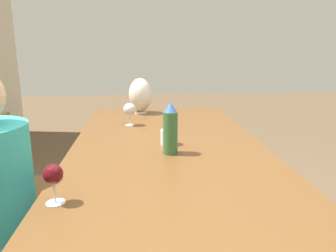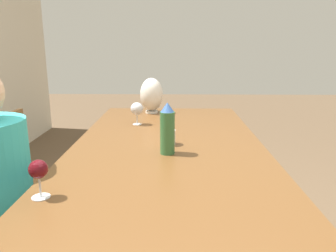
{
  "view_description": "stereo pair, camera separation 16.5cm",
  "coord_description": "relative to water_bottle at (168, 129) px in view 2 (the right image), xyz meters",
  "views": [
    {
      "loc": [
        -1.41,
        0.13,
        1.28
      ],
      "look_at": [
        0.19,
        0.0,
        0.87
      ],
      "focal_mm": 35.0,
      "sensor_mm": 36.0,
      "label": 1
    },
    {
      "loc": [
        -1.41,
        -0.03,
        1.28
      ],
      "look_at": [
        0.19,
        0.0,
        0.87
      ],
      "focal_mm": 35.0,
      "sensor_mm": 36.0,
      "label": 2
    }
  ],
  "objects": [
    {
      "name": "dining_table",
      "position": [
        -0.05,
        0.0,
        -0.19
      ],
      "size": [
        2.32,
        0.98,
        0.77
      ],
      "color": "brown",
      "rests_on": "ground_plane"
    },
    {
      "name": "water_bottle",
      "position": [
        0.0,
        0.0,
        0.0
      ],
      "size": [
        0.07,
        0.07,
        0.24
      ],
      "color": "#336638",
      "rests_on": "dining_table"
    },
    {
      "name": "water_tumbler",
      "position": [
        0.14,
        -0.0,
        -0.08
      ],
      "size": [
        0.08,
        0.08,
        0.08
      ],
      "color": "silver",
      "rests_on": "dining_table"
    },
    {
      "name": "vase",
      "position": [
        0.93,
        0.14,
        0.02
      ],
      "size": [
        0.17,
        0.17,
        0.26
      ],
      "color": "silver",
      "rests_on": "dining_table"
    },
    {
      "name": "wine_glass_2",
      "position": [
        0.57,
        0.21,
        -0.02
      ],
      "size": [
        0.08,
        0.08,
        0.14
      ],
      "color": "silver",
      "rests_on": "dining_table"
    },
    {
      "name": "wine_glass_3",
      "position": [
        -0.47,
        0.42,
        -0.02
      ],
      "size": [
        0.06,
        0.06,
        0.13
      ],
      "color": "silver",
      "rests_on": "dining_table"
    },
    {
      "name": "chair_far",
      "position": [
        0.34,
        0.81,
        -0.41
      ],
      "size": [
        0.44,
        0.44,
        0.88
      ],
      "color": "brown",
      "rests_on": "ground_plane"
    }
  ]
}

